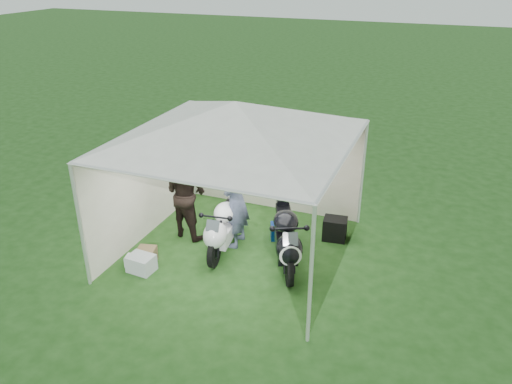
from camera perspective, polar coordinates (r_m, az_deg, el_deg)
ground at (r=9.96m, az=-2.08°, el=-6.58°), size 80.00×80.00×0.00m
canopy_tent at (r=8.90m, az=-2.26°, el=7.75°), size 5.66×5.66×3.00m
motorcycle_white at (r=9.70m, az=-3.78°, el=-3.88°), size 0.59×1.96×0.96m
motorcycle_black at (r=9.22m, az=3.49°, el=-5.22°), size 1.10×2.00×1.04m
paddock_stand at (r=10.26m, az=2.94°, el=-4.49°), size 0.52×0.43×0.33m
person_dark_jacket at (r=10.14m, az=-7.98°, el=-0.07°), size 1.07×0.91×1.91m
person_blue_jacket at (r=9.69m, az=-2.28°, el=-0.86°), size 0.52×0.75×1.98m
equipment_box at (r=10.32m, az=8.99°, el=-4.17°), size 0.50×0.42×0.47m
crate_0 at (r=9.49m, az=-12.98°, el=-7.96°), size 0.49×0.40×0.31m
crate_1 at (r=9.70m, az=-12.40°, el=-7.13°), size 0.41×0.41×0.30m
crate_2 at (r=9.71m, az=-13.86°, el=-7.63°), size 0.31×0.27×0.20m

